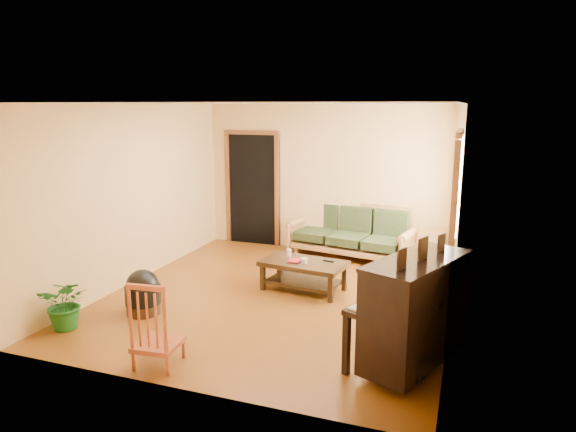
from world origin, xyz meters
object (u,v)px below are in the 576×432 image
at_px(sofa, 350,232).
at_px(footstool, 143,297).
at_px(armchair, 405,282).
at_px(ceramic_crock, 433,256).
at_px(potted_plant, 66,303).
at_px(coffee_table, 304,276).
at_px(red_chair, 157,323).
at_px(piano, 415,314).

bearing_deg(sofa, footstool, -110.09).
distance_m(armchair, ceramic_crock, 2.20).
bearing_deg(sofa, potted_plant, -112.05).
bearing_deg(potted_plant, ceramic_crock, 46.74).
height_order(coffee_table, footstool, coffee_table).
relative_size(sofa, footstool, 4.72).
xyz_separation_m(sofa, armchair, (1.18, -2.04, -0.08)).
bearing_deg(red_chair, ceramic_crock, 56.37).
xyz_separation_m(armchair, ceramic_crock, (0.20, 2.18, -0.25)).
height_order(sofa, potted_plant, sofa).
bearing_deg(footstool, coffee_table, 41.79).
relative_size(ceramic_crock, potted_plant, 0.39).
height_order(piano, footstool, piano).
distance_m(piano, potted_plant, 3.96).
xyz_separation_m(armchair, piano, (0.28, -1.50, 0.20)).
bearing_deg(potted_plant, red_chair, -14.33).
bearing_deg(red_chair, potted_plant, 159.71).
xyz_separation_m(coffee_table, red_chair, (-0.72, -2.54, 0.24)).
xyz_separation_m(piano, potted_plant, (-3.93, -0.42, -0.26)).
height_order(footstool, potted_plant, potted_plant).
height_order(sofa, piano, piano).
relative_size(coffee_table, armchair, 1.57).
distance_m(red_chair, potted_plant, 1.56).
distance_m(armchair, potted_plant, 4.13).
distance_m(sofa, potted_plant, 4.66).
relative_size(sofa, ceramic_crock, 8.62).
xyz_separation_m(coffee_table, footstool, (-1.65, -1.47, -0.00)).
bearing_deg(sofa, red_chair, -92.60).
bearing_deg(ceramic_crock, sofa, -174.09).
height_order(armchair, piano, piano).
distance_m(sofa, armchair, 2.36).
bearing_deg(ceramic_crock, armchair, -95.30).
relative_size(coffee_table, ceramic_crock, 4.79).
bearing_deg(potted_plant, sofa, 57.99).
xyz_separation_m(footstool, red_chair, (0.93, -1.06, 0.24)).
height_order(coffee_table, potted_plant, potted_plant).
bearing_deg(sofa, piano, -57.62).
xyz_separation_m(piano, footstool, (-3.35, 0.26, -0.36)).
height_order(footstool, ceramic_crock, footstool).
xyz_separation_m(piano, red_chair, (-2.43, -0.80, -0.11)).
xyz_separation_m(sofa, piano, (1.46, -3.54, 0.12)).
bearing_deg(piano, ceramic_crock, 113.28).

